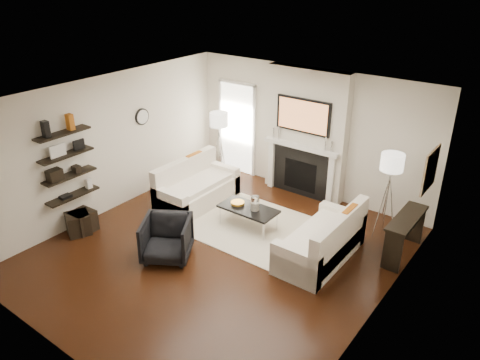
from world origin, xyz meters
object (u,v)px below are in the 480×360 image
Objects in this scene: armchair at (167,237)px; ottoman_near at (83,221)px; loveseat_right_base at (320,247)px; lamp_right_shade at (392,162)px; lamp_left_shade at (219,119)px; coffee_table at (248,209)px; loveseat_left_base at (198,194)px.

armchair reaches higher than ottoman_near.
lamp_right_shade reaches higher than loveseat_right_base.
lamp_left_shade is at bearing 81.46° from armchair.
armchair is (-2.08, -1.53, 0.19)m from loveseat_right_base.
ottoman_near is at bearing -144.56° from lamp_right_shade.
ottoman_near is at bearing 158.25° from armchair.
coffee_table is 2.75× the size of ottoman_near.
loveseat_left_base is 4.50× the size of ottoman_near.
loveseat_right_base and coffee_table have the same top height.
loveseat_left_base is 4.50× the size of lamp_right_shade.
armchair is at bearing -132.44° from lamp_right_shade.
ottoman_near is (-4.52, -3.22, -1.25)m from lamp_right_shade.
loveseat_right_base is at bearing -23.26° from lamp_left_shade.
lamp_right_shade is (3.90, -0.06, 0.00)m from lamp_left_shade.
lamp_left_shade is 1.00× the size of ottoman_near.
coffee_table is at bearing 40.58° from armchair.
coffee_table is 2.46m from lamp_left_shade.
loveseat_left_base reaches higher than ottoman_near.
armchair reaches higher than coffee_table.
coffee_table is 2.69m from lamp_right_shade.
armchair is at bearing -67.07° from lamp_left_shade.
ottoman_near is (-3.95, -1.85, -0.01)m from loveseat_right_base.
loveseat_left_base is at bearing -162.34° from lamp_right_shade.
lamp_right_shade is at bearing -0.91° from lamp_left_shade.
lamp_right_shade is at bearing 17.66° from loveseat_left_base.
loveseat_left_base is at bearing 175.26° from loveseat_right_base.
lamp_left_shade reaches higher than coffee_table.
loveseat_right_base is 1.57m from coffee_table.
lamp_left_shade reaches higher than armchair.
armchair is 1.99× the size of lamp_left_shade.
loveseat_right_base is at bearing 4.84° from armchair.
lamp_left_shade is at bearing 79.29° from ottoman_near.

